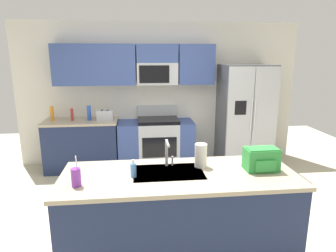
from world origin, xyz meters
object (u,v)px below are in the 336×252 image
(toaster, at_px, (105,115))
(soap_dispenser, at_px, (133,170))
(drink_cup_purple, at_px, (76,177))
(pepper_mill, at_px, (72,115))
(sink_faucet, at_px, (167,151))
(bottle_orange, at_px, (52,114))
(paper_towel_roll, at_px, (201,155))
(refrigerator, at_px, (245,116))
(range_oven, at_px, (156,143))
(bottle_blue, at_px, (89,113))
(backpack, at_px, (261,159))

(toaster, distance_m, soap_dispenser, 2.56)
(drink_cup_purple, bearing_deg, pepper_mill, 102.13)
(sink_faucet, distance_m, soap_dispenser, 0.42)
(bottle_orange, xyz_separation_m, paper_towel_roll, (2.09, -2.39, -0.01))
(toaster, height_order, pepper_mill, pepper_mill)
(refrigerator, bearing_deg, range_oven, 177.47)
(refrigerator, bearing_deg, sink_faucet, -126.35)
(bottle_orange, bearing_deg, pepper_mill, -3.15)
(bottle_blue, bearing_deg, drink_cup_purple, -83.87)
(pepper_mill, height_order, sink_faucet, sink_faucet)
(drink_cup_purple, distance_m, paper_towel_roll, 1.22)
(drink_cup_purple, height_order, paper_towel_roll, drink_cup_purple)
(toaster, xyz_separation_m, pepper_mill, (-0.57, 0.05, 0.02))
(range_oven, height_order, paper_towel_roll, paper_towel_roll)
(soap_dispenser, bearing_deg, pepper_mill, 112.74)
(soap_dispenser, bearing_deg, refrigerator, 51.05)
(bottle_blue, bearing_deg, toaster, -8.17)
(backpack, bearing_deg, soap_dispenser, -178.41)
(range_oven, relative_size, paper_towel_roll, 5.67)
(toaster, distance_m, paper_towel_roll, 2.61)
(refrigerator, height_order, soap_dispenser, refrigerator)
(range_oven, relative_size, backpack, 4.25)
(pepper_mill, distance_m, drink_cup_purple, 2.77)
(range_oven, relative_size, toaster, 4.86)
(toaster, xyz_separation_m, soap_dispenser, (0.51, -2.51, -0.02))
(refrigerator, bearing_deg, drink_cup_purple, -133.54)
(drink_cup_purple, bearing_deg, range_oven, 72.01)
(soap_dispenser, bearing_deg, drink_cup_purple, -163.58)
(refrigerator, relative_size, bottle_orange, 7.37)
(soap_dispenser, distance_m, backpack, 1.26)
(bottle_blue, xyz_separation_m, paper_towel_roll, (1.46, -2.36, -0.01))
(toaster, distance_m, pepper_mill, 0.57)
(refrigerator, bearing_deg, paper_towel_roll, -120.06)
(sink_faucet, xyz_separation_m, paper_towel_roll, (0.34, -0.03, -0.05))
(pepper_mill, bearing_deg, refrigerator, -1.29)
(toaster, bearing_deg, range_oven, 3.37)
(sink_faucet, bearing_deg, paper_towel_roll, -5.59)
(range_oven, distance_m, sink_faucet, 2.42)
(range_oven, height_order, refrigerator, refrigerator)
(refrigerator, relative_size, sink_faucet, 6.56)
(toaster, distance_m, bottle_blue, 0.28)
(toaster, relative_size, sink_faucet, 0.99)
(toaster, bearing_deg, bottle_orange, 175.67)
(pepper_mill, bearing_deg, backpack, -47.32)
(backpack, bearing_deg, paper_towel_roll, 164.98)
(range_oven, height_order, bottle_blue, bottle_blue)
(bottle_orange, xyz_separation_m, bottle_blue, (0.63, -0.03, 0.00))
(sink_faucet, height_order, paper_towel_roll, sink_faucet)
(toaster, height_order, backpack, backpack)
(bottle_blue, height_order, soap_dispenser, bottle_blue)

